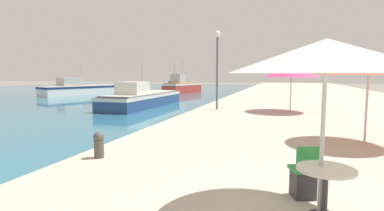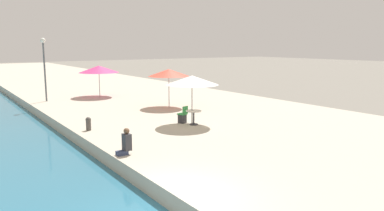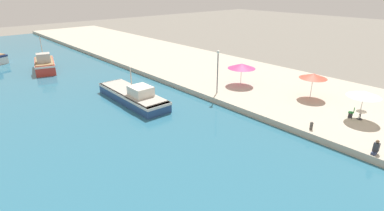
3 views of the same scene
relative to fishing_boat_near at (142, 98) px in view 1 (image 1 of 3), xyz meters
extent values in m
cube|color=#2D6B84|center=(-22.07, 12.11, -0.74)|extent=(56.00, 90.00, 0.04)
cube|color=#BCB29E|center=(13.93, 12.11, -0.46)|extent=(16.00, 90.00, 0.60)
cube|color=navy|center=(0.00, 0.16, -0.20)|extent=(2.80, 9.86, 1.03)
cube|color=silver|center=(0.00, 0.16, 0.19)|extent=(2.86, 9.96, 0.25)
cube|color=#ADA89E|center=(0.00, 0.16, 0.36)|extent=(2.58, 9.07, 0.10)
cube|color=silver|center=(-0.02, -1.56, 0.88)|extent=(1.89, 2.19, 0.93)
cylinder|color=#B7B2A8|center=(0.00, 0.16, 1.65)|extent=(0.12, 0.12, 2.48)
cube|color=white|center=(-14.16, 11.25, -0.15)|extent=(6.61, 10.85, 1.13)
cube|color=navy|center=(-14.16, 11.25, 0.29)|extent=(6.70, 10.97, 0.25)
cube|color=#ADA89E|center=(-14.16, 11.25, 0.47)|extent=(6.08, 9.98, 0.10)
cube|color=#B7B2A8|center=(-14.86, 9.54, 1.03)|extent=(2.73, 2.90, 1.02)
cylinder|color=#B7B2A8|center=(-14.16, 11.25, 1.87)|extent=(0.12, 0.12, 2.72)
cube|color=red|center=(-2.86, 18.69, -0.04)|extent=(4.06, 7.00, 1.35)
cube|color=silver|center=(-2.86, 18.69, 0.51)|extent=(4.12, 7.08, 0.25)
cube|color=#99754C|center=(-2.86, 18.69, 0.68)|extent=(3.74, 6.44, 0.10)
cube|color=#B7B2A8|center=(-3.17, 17.58, 1.34)|extent=(2.01, 1.84, 1.21)
cylinder|color=#B7B2A8|center=(-2.86, 18.69, 2.35)|extent=(0.12, 0.12, 3.23)
cube|color=silver|center=(-8.25, 30.18, -0.05)|extent=(5.11, 8.29, 1.34)
cube|color=navy|center=(-8.25, 30.18, 0.50)|extent=(5.18, 8.38, 0.25)
cube|color=#99754C|center=(-8.25, 30.18, 0.68)|extent=(4.70, 7.63, 0.10)
cube|color=#334C7F|center=(-7.70, 28.87, 1.33)|extent=(2.07, 2.22, 1.21)
cylinder|color=#B7B2A8|center=(-8.25, 30.18, 2.34)|extent=(0.12, 0.12, 3.22)
cylinder|color=#B7B7B7|center=(11.50, -17.54, 0.95)|extent=(0.06, 0.06, 2.22)
cone|color=white|center=(11.50, -17.54, 2.15)|extent=(2.71, 2.71, 0.47)
cylinder|color=#B7B7B7|center=(13.34, -12.13, 0.94)|extent=(0.06, 0.06, 2.19)
cone|color=#E04C38|center=(13.34, -12.13, 2.12)|extent=(2.69, 2.69, 0.47)
cylinder|color=#B7B7B7|center=(11.37, -4.65, 0.87)|extent=(0.06, 0.06, 2.06)
cone|color=#E5387A|center=(11.37, -4.65, 2.02)|extent=(3.12, 3.12, 0.55)
cylinder|color=#333338|center=(11.56, -17.61, 0.19)|extent=(0.08, 0.08, 0.70)
cylinder|color=beige|center=(11.56, -17.61, 0.56)|extent=(0.80, 0.80, 0.04)
cube|color=#2D2D33|center=(11.31, -16.90, 0.07)|extent=(0.43, 0.43, 0.45)
cube|color=#2D8E42|center=(11.31, -16.90, 0.32)|extent=(0.51, 0.51, 0.06)
cube|color=#2D8E42|center=(11.37, -17.09, 0.55)|extent=(0.40, 0.19, 0.40)
cylinder|color=#4C4742|center=(6.64, -15.82, 0.07)|extent=(0.24, 0.24, 0.45)
sphere|color=#4C4742|center=(6.64, -15.82, 0.37)|extent=(0.26, 0.26, 0.26)
cylinder|color=#565B60|center=(7.25, -4.87, 1.94)|extent=(0.12, 0.12, 4.20)
sphere|color=white|center=(7.25, -4.87, 4.22)|extent=(0.36, 0.36, 0.36)
camera|label=1|loc=(10.94, -22.08, 1.89)|focal=28.00mm
camera|label=2|loc=(0.86, -33.19, 3.93)|focal=35.00mm
camera|label=3|loc=(-14.55, -25.47, 10.51)|focal=28.00mm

